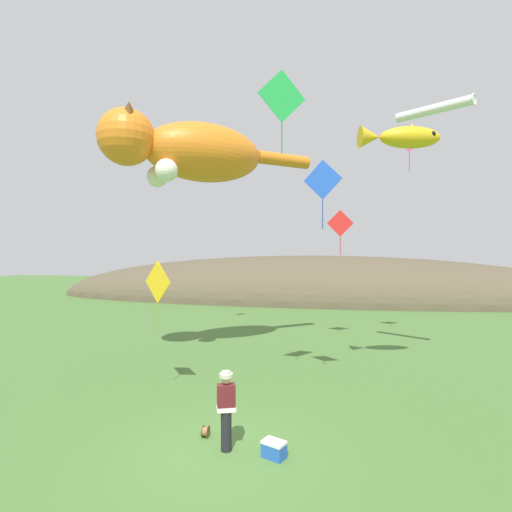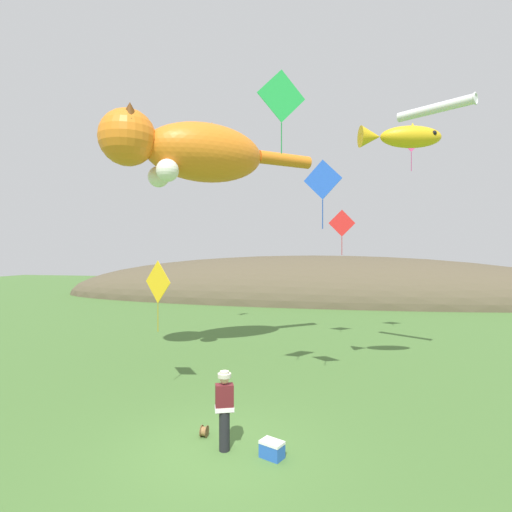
# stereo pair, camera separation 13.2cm
# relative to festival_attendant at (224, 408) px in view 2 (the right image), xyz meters

# --- Properties ---
(ground_plane) EXTENTS (120.00, 120.00, 0.00)m
(ground_plane) POSITION_rel_festival_attendant_xyz_m (-0.13, -0.13, -0.95)
(ground_plane) COLOR #477033
(distant_hill_ridge) EXTENTS (52.46, 14.00, 8.33)m
(distant_hill_ridge) POSITION_rel_festival_attendant_xyz_m (-0.13, 29.97, -0.95)
(distant_hill_ridge) COLOR brown
(distant_hill_ridge) RESTS_ON ground
(festival_attendant) EXTENTS (0.49, 0.39, 1.77)m
(festival_attendant) POSITION_rel_festival_attendant_xyz_m (0.00, 0.00, 0.00)
(festival_attendant) COLOR black
(festival_attendant) RESTS_ON ground
(kite_spool) EXTENTS (0.15, 0.28, 0.28)m
(kite_spool) POSITION_rel_festival_attendant_xyz_m (-0.66, 0.52, -0.82)
(kite_spool) COLOR olive
(kite_spool) RESTS_ON ground
(picnic_cooler) EXTENTS (0.58, 0.50, 0.36)m
(picnic_cooler) POSITION_rel_festival_attendant_xyz_m (1.09, -0.08, -0.77)
(picnic_cooler) COLOR blue
(picnic_cooler) RESTS_ON ground
(kite_giant_cat) EXTENTS (7.73, 6.58, 2.86)m
(kite_giant_cat) POSITION_rel_festival_attendant_xyz_m (-3.60, 6.94, 7.63)
(kite_giant_cat) COLOR orange
(kite_fish_windsock) EXTENTS (2.77, 1.35, 0.82)m
(kite_fish_windsock) POSITION_rel_festival_attendant_xyz_m (4.45, 5.30, 7.27)
(kite_fish_windsock) COLOR gold
(kite_tube_streamer) EXTENTS (2.56, 1.85, 0.44)m
(kite_tube_streamer) POSITION_rel_festival_attendant_xyz_m (5.91, 7.33, 8.80)
(kite_tube_streamer) COLOR white
(kite_diamond_blue) EXTENTS (1.19, 0.33, 2.12)m
(kite_diamond_blue) POSITION_rel_festival_attendant_xyz_m (1.96, 3.87, 5.69)
(kite_diamond_blue) COLOR blue
(kite_diamond_green) EXTENTS (1.29, 0.85, 2.43)m
(kite_diamond_green) POSITION_rel_festival_attendant_xyz_m (0.83, 2.93, 7.98)
(kite_diamond_green) COLOR green
(kite_diamond_orange) EXTENTS (0.79, 0.51, 1.82)m
(kite_diamond_orange) POSITION_rel_festival_attendant_xyz_m (-4.35, 12.03, 10.00)
(kite_diamond_orange) COLOR orange
(kite_diamond_pink) EXTENTS (1.23, 0.18, 2.14)m
(kite_diamond_pink) POSITION_rel_festival_attendant_xyz_m (5.68, 11.26, 8.78)
(kite_diamond_pink) COLOR #E53F8C
(kite_diamond_gold) EXTENTS (1.17, 0.70, 2.25)m
(kite_diamond_gold) POSITION_rel_festival_attendant_xyz_m (-3.14, 3.12, 2.53)
(kite_diamond_gold) COLOR yellow
(kite_diamond_red) EXTENTS (1.28, 0.31, 2.21)m
(kite_diamond_red) POSITION_rel_festival_attendant_xyz_m (2.52, 11.26, 4.89)
(kite_diamond_red) COLOR red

